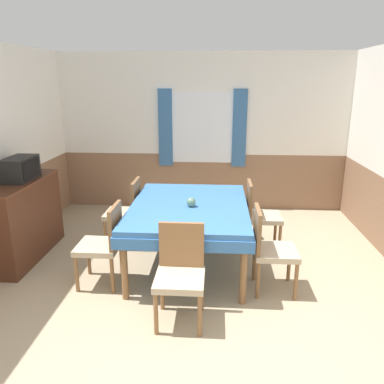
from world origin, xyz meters
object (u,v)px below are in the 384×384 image
chair_left_near (104,242)px  chair_right_near (269,247)px  vase (191,202)px  tv (20,169)px  sideboard (22,219)px  chair_right_far (259,213)px  chair_head_near (180,270)px  dining_table (189,212)px  chair_left_far (127,210)px

chair_left_near → chair_right_near: 1.74m
chair_left_near → vase: (0.90, 0.44, 0.32)m
chair_left_near → tv: bearing=61.2°
sideboard → chair_right_far: bearing=8.8°
chair_head_near → chair_right_far: bearing=-118.5°
chair_right_near → dining_table: bearing=-120.8°
chair_left_near → chair_right_near: same height
chair_right_near → sideboard: (-2.95, 0.58, 0.01)m
dining_table → chair_head_near: 1.10m
chair_right_near → tv: bearing=-102.6°
sideboard → tv: bearing=75.0°
chair_head_near → tv: 2.47m
tv → chair_left_near: bearing=-28.8°
chair_right_far → vase: chair_right_far is taller
chair_left_near → chair_right_far: bearing=-59.2°
chair_left_far → chair_left_near: bearing=-180.0°
chair_left_far → chair_head_near: same height
vase → chair_left_near: bearing=-154.0°
chair_left_near → tv: 1.49m
dining_table → chair_left_near: bearing=-149.2°
chair_right_near → tv: size_ratio=1.80×
chair_left_far → tv: (-1.19, -0.38, 0.63)m
chair_right_near → chair_head_near: (-0.87, -0.57, 0.00)m
vase → tv: bearing=174.1°
chair_left_far → chair_right_far: 1.74m
dining_table → chair_right_near: chair_right_near is taller
chair_left_far → chair_head_near: (0.87, -1.60, 0.00)m
sideboard → chair_right_near: bearing=-11.2°
tv → chair_right_near: bearing=-12.6°
chair_right_near → chair_left_near: bearing=-90.0°
chair_head_near → dining_table: bearing=-90.0°
dining_table → chair_right_far: chair_right_far is taller
sideboard → vase: bearing=-3.9°
dining_table → chair_right_far: (0.87, 0.52, -0.17)m
chair_right_far → vase: (-0.84, -0.60, 0.32)m
chair_left_far → sideboard: sideboard is taller
chair_right_far → chair_left_near: (-1.74, -1.04, 0.00)m
chair_left_far → chair_left_near: 1.04m
chair_head_near → sideboard: size_ratio=0.68×
chair_right_near → vase: 1.00m
chair_left_far → vase: 1.13m
chair_right_far → tv: size_ratio=1.80×
chair_right_near → vase: bearing=-117.5°
dining_table → chair_left_far: 1.03m
sideboard → chair_left_far: bearing=20.6°
chair_left_far → chair_head_near: 1.82m
chair_left_near → dining_table: bearing=-59.2°
dining_table → vase: size_ratio=16.85×
sideboard → vase: sideboard is taller
chair_left_near → chair_head_near: 1.04m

